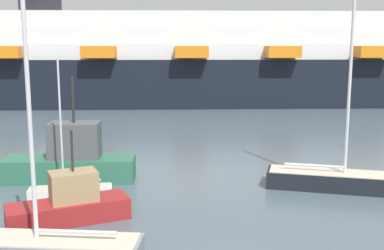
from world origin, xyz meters
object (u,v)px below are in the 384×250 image
Objects in this scene: sailboat_3 at (70,189)px; fishing_boat_2 at (71,160)px; fishing_boat_0 at (70,204)px; sailboat_2 at (51,245)px; sailboat_1 at (334,177)px; cruise_ship at (188,62)px.

sailboat_3 reaches higher than fishing_boat_2.
sailboat_3 is 1.28× the size of fishing_boat_0.
sailboat_2 is at bearing -111.24° from fishing_boat_0.
sailboat_2 is 1.33× the size of fishing_boat_2.
sailboat_3 is at bearing -79.26° from fishing_boat_2.
sailboat_1 is 0.13× the size of cruise_ship.
sailboat_1 is 1.76× the size of fishing_boat_2.
fishing_boat_0 is at bearing -98.71° from cruise_ship.
fishing_boat_0 is (0.16, 3.84, 0.30)m from sailboat_2.
sailboat_2 is at bearing -133.18° from sailboat_1.
fishing_boat_0 is at bearing 95.23° from sailboat_3.
sailboat_3 is 3.98m from fishing_boat_0.
fishing_boat_0 is at bearing -78.34° from fishing_boat_2.
sailboat_1 reaches higher than fishing_boat_0.
sailboat_2 is 49.13m from cruise_ship.
fishing_boat_0 is (0.59, -3.91, 0.47)m from sailboat_3.
sailboat_1 reaches higher than sailboat_2.
sailboat_2 is at bearing -82.01° from fishing_boat_2.
sailboat_3 is 0.94× the size of fishing_boat_2.
sailboat_1 reaches higher than sailboat_3.
cruise_ship reaches higher than fishing_boat_0.
fishing_boat_0 is 6.90m from fishing_boat_2.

